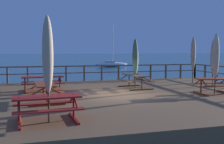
# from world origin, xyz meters

# --- Properties ---
(ground_plane) EXTENTS (600.00, 600.00, 0.00)m
(ground_plane) POSITION_xyz_m (0.00, 0.00, 0.00)
(ground_plane) COLOR #2D5B6B
(wooden_deck) EXTENTS (16.63, 12.23, 0.79)m
(wooden_deck) POSITION_xyz_m (0.00, 0.00, 0.40)
(wooden_deck) COLOR brown
(wooden_deck) RESTS_ON ground
(railing_waterside_far) EXTENTS (16.43, 0.10, 1.09)m
(railing_waterside_far) POSITION_xyz_m (-0.00, 5.97, 1.51)
(railing_waterside_far) COLOR brown
(railing_waterside_far) RESTS_ON wooden_deck
(picnic_table_mid_left) EXTENTS (1.56, 2.15, 0.78)m
(picnic_table_mid_left) POSITION_xyz_m (1.55, 1.63, 1.35)
(picnic_table_mid_left) COLOR brown
(picnic_table_mid_left) RESTS_ON wooden_deck
(picnic_table_back_right) EXTENTS (2.04, 1.54, 0.78)m
(picnic_table_back_right) POSITION_xyz_m (-3.44, -4.34, 1.35)
(picnic_table_back_right) COLOR maroon
(picnic_table_back_right) RESTS_ON wooden_deck
(picnic_table_front_right) EXTENTS (1.87, 1.55, 0.78)m
(picnic_table_front_right) POSITION_xyz_m (4.60, -1.23, 1.34)
(picnic_table_front_right) COLOR #993819
(picnic_table_front_right) RESTS_ON wooden_deck
(picnic_table_back_left) EXTENTS (1.53, 2.06, 0.78)m
(picnic_table_back_left) POSITION_xyz_m (-3.43, -1.21, 1.35)
(picnic_table_back_left) COLOR #993819
(picnic_table_back_left) RESTS_ON wooden_deck
(picnic_table_mid_right) EXTENTS (2.19, 1.50, 0.78)m
(picnic_table_mid_right) POSITION_xyz_m (-3.49, 1.97, 1.35)
(picnic_table_mid_right) COLOR maroon
(picnic_table_mid_right) RESTS_ON wooden_deck
(patio_umbrella_tall_back_left) EXTENTS (0.32, 0.32, 2.76)m
(patio_umbrella_tall_back_left) POSITION_xyz_m (1.53, 1.59, 2.55)
(patio_umbrella_tall_back_left) COLOR #4C3828
(patio_umbrella_tall_back_left) RESTS_ON wooden_deck
(patio_umbrella_short_back) EXTENTS (0.32, 0.32, 3.11)m
(patio_umbrella_short_back) POSITION_xyz_m (-3.40, -4.41, 2.77)
(patio_umbrella_short_back) COLOR #4C3828
(patio_umbrella_short_back) RESTS_ON wooden_deck
(patio_umbrella_tall_front) EXTENTS (0.32, 0.32, 2.93)m
(patio_umbrella_tall_front) POSITION_xyz_m (4.62, -1.26, 2.66)
(patio_umbrella_tall_front) COLOR #4C3828
(patio_umbrella_tall_front) RESTS_ON wooden_deck
(patio_umbrella_tall_mid_left) EXTENTS (0.32, 0.32, 2.76)m
(patio_umbrella_tall_mid_left) POSITION_xyz_m (6.19, 1.06, 2.55)
(patio_umbrella_tall_mid_left) COLOR #4C3828
(patio_umbrella_tall_mid_left) RESTS_ON wooden_deck
(patio_umbrella_tall_mid_right) EXTENTS (0.32, 0.32, 3.01)m
(patio_umbrella_tall_mid_right) POSITION_xyz_m (6.06, 2.95, 2.70)
(patio_umbrella_tall_mid_right) COLOR #4C3828
(patio_umbrella_tall_mid_right) RESTS_ON wooden_deck
(patio_umbrella_tall_back_right) EXTENTS (0.32, 0.32, 2.50)m
(patio_umbrella_tall_back_right) POSITION_xyz_m (2.05, 2.88, 2.38)
(patio_umbrella_tall_back_right) COLOR #4C3828
(patio_umbrella_tall_back_right) RESTS_ON wooden_deck
(sailboat_distant) EXTENTS (6.00, 1.69, 7.72)m
(sailboat_distant) POSITION_xyz_m (9.06, 34.33, 0.51)
(sailboat_distant) COLOR silver
(sailboat_distant) RESTS_ON ground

